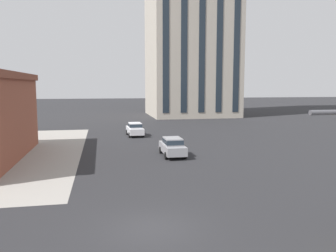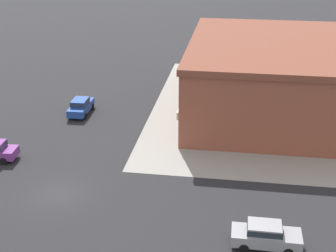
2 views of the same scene
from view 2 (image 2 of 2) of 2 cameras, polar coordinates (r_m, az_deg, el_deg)
The scene contains 5 objects.
ground_plane at distance 38.01m, azimuth -12.79°, elevation -7.78°, with size 320.00×320.00×0.00m, color #262628.
sidewalk_far_corner at distance 54.08m, azimuth 15.48°, elevation 1.69°, with size 32.00×32.00×0.02m, color gray.
car_main_southbound_far at distance 51.93m, azimuth -10.29°, elevation 2.37°, with size 4.43×1.95×1.68m.
car_parked_curb at distance 31.87m, azimuth 11.46°, elevation -12.46°, with size 1.90×4.41×1.68m.
storefront_block_near_corner at distance 52.63m, azimuth 12.00°, elevation 5.79°, with size 22.75×17.22×7.48m.
Camera 2 is at (29.96, 12.96, 19.46)m, focal length 51.57 mm.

